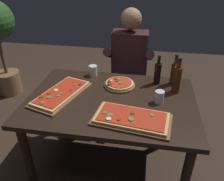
{
  "coord_description": "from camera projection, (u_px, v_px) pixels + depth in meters",
  "views": [
    {
      "loc": [
        0.27,
        -1.57,
        1.75
      ],
      "look_at": [
        0.0,
        0.05,
        0.79
      ],
      "focal_mm": 36.17,
      "sensor_mm": 36.0,
      "label": 1
    }
  ],
  "objects": [
    {
      "name": "tumbler_near_camera",
      "position": [
        159.0,
        98.0,
        1.82
      ],
      "size": [
        0.07,
        0.07,
        0.1
      ],
      "color": "silver",
      "rests_on": "dining_table"
    },
    {
      "name": "diner_chair",
      "position": [
        129.0,
        79.0,
        2.73
      ],
      "size": [
        0.44,
        0.44,
        0.87
      ],
      "color": "black",
      "rests_on": "ground_plane"
    },
    {
      "name": "tumbler_far_side",
      "position": [
        93.0,
        71.0,
        2.24
      ],
      "size": [
        0.08,
        0.08,
        0.1
      ],
      "color": "silver",
      "rests_on": "dining_table"
    },
    {
      "name": "ground_plane",
      "position": [
        111.0,
        161.0,
        2.26
      ],
      "size": [
        6.4,
        6.4,
        0.0
      ],
      "primitive_type": "plane",
      "color": "#38281E"
    },
    {
      "name": "pizza_rectangular_left",
      "position": [
        61.0,
        94.0,
        1.92
      ],
      "size": [
        0.42,
        0.62,
        0.05
      ],
      "color": "brown",
      "rests_on": "dining_table"
    },
    {
      "name": "wine_bottle_dark",
      "position": [
        177.0,
        79.0,
        1.91
      ],
      "size": [
        0.07,
        0.07,
        0.32
      ],
      "color": "#47230F",
      "rests_on": "dining_table"
    },
    {
      "name": "vinegar_bottle_green",
      "position": [
        158.0,
        73.0,
        2.06
      ],
      "size": [
        0.06,
        0.06,
        0.28
      ],
      "color": "black",
      "rests_on": "dining_table"
    },
    {
      "name": "pizza_rectangular_front",
      "position": [
        132.0,
        119.0,
        1.62
      ],
      "size": [
        0.59,
        0.36,
        0.05
      ],
      "color": "brown",
      "rests_on": "dining_table"
    },
    {
      "name": "seated_diner",
      "position": [
        129.0,
        64.0,
        2.5
      ],
      "size": [
        0.53,
        0.41,
        1.33
      ],
      "color": "#23232D",
      "rests_on": "ground_plane"
    },
    {
      "name": "dining_table",
      "position": [
        111.0,
        108.0,
        1.93
      ],
      "size": [
        1.4,
        0.96,
        0.74
      ],
      "color": "black",
      "rests_on": "ground_plane"
    },
    {
      "name": "pizza_round_far",
      "position": [
        120.0,
        84.0,
        2.06
      ],
      "size": [
        0.28,
        0.28,
        0.05
      ],
      "color": "brown",
      "rests_on": "dining_table"
    },
    {
      "name": "oil_bottle_amber",
      "position": [
        174.0,
        73.0,
        2.05
      ],
      "size": [
        0.07,
        0.07,
        0.29
      ],
      "color": "#47230F",
      "rests_on": "dining_table"
    }
  ]
}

